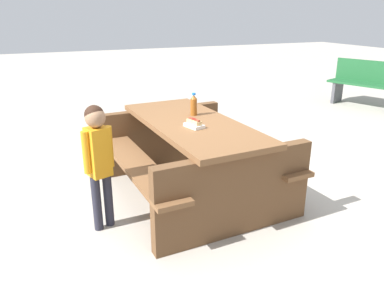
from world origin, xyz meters
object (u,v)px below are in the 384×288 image
(soda_bottle, at_px, (194,105))
(child_in_coat, at_px, (98,152))
(picnic_table, at_px, (192,152))
(hotdog_tray, at_px, (194,124))
(park_bench_near, at_px, (371,83))

(soda_bottle, height_order, child_in_coat, child_in_coat)
(picnic_table, height_order, soda_bottle, soda_bottle)
(picnic_table, distance_m, soda_bottle, 0.46)
(picnic_table, height_order, child_in_coat, child_in_coat)
(hotdog_tray, xyz_separation_m, park_bench_near, (-2.16, 4.57, -0.33))
(soda_bottle, xyz_separation_m, child_in_coat, (0.45, -1.02, -0.18))
(soda_bottle, distance_m, hotdog_tray, 0.42)
(child_in_coat, bearing_deg, hotdog_tray, 95.20)
(park_bench_near, bearing_deg, soda_bottle, -67.98)
(soda_bottle, height_order, hotdog_tray, soda_bottle)
(picnic_table, xyz_separation_m, soda_bottle, (-0.19, 0.10, 0.41))
(hotdog_tray, bearing_deg, park_bench_near, 115.29)
(picnic_table, xyz_separation_m, hotdog_tray, (0.18, -0.06, 0.34))
(soda_bottle, xyz_separation_m, park_bench_near, (-1.78, 4.41, -0.40))
(picnic_table, xyz_separation_m, park_bench_near, (-1.98, 4.51, 0.00))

